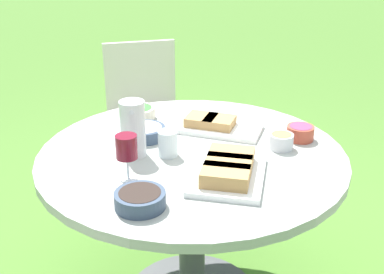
# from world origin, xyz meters

# --- Properties ---
(dining_table) EXTENTS (1.18, 1.18, 0.74)m
(dining_table) POSITION_xyz_m (0.00, 0.00, 0.60)
(dining_table) COLOR #4C4C51
(dining_table) RESTS_ON ground_plane
(chair_near_right) EXTENTS (0.49, 0.50, 0.89)m
(chair_near_right) POSITION_xyz_m (-1.13, -0.19, 0.52)
(chair_near_right) COLOR beige
(chair_near_right) RESTS_ON ground_plane
(water_pitcher) EXTENTS (0.10, 0.09, 0.22)m
(water_pitcher) POSITION_xyz_m (0.01, -0.22, 0.84)
(water_pitcher) COLOR silver
(water_pitcher) RESTS_ON dining_table
(wine_glass) EXTENTS (0.07, 0.07, 0.16)m
(wine_glass) POSITION_xyz_m (0.20, -0.24, 0.85)
(wine_glass) COLOR silver
(wine_glass) RESTS_ON dining_table
(platter_bread_main) EXTENTS (0.38, 0.33, 0.07)m
(platter_bread_main) POSITION_xyz_m (0.23, 0.10, 0.77)
(platter_bread_main) COLOR white
(platter_bread_main) RESTS_ON dining_table
(platter_charcuterie) EXTENTS (0.31, 0.39, 0.06)m
(platter_charcuterie) POSITION_xyz_m (-0.20, 0.12, 0.76)
(platter_charcuterie) COLOR white
(platter_charcuterie) RESTS_ON dining_table
(bowl_fries) EXTENTS (0.09, 0.09, 0.06)m
(bowl_fries) POSITION_xyz_m (0.01, 0.35, 0.77)
(bowl_fries) COLOR silver
(bowl_fries) RESTS_ON dining_table
(bowl_salad) EXTENTS (0.15, 0.15, 0.05)m
(bowl_salad) POSITION_xyz_m (-0.37, -0.21, 0.76)
(bowl_salad) COLOR beige
(bowl_salad) RESTS_ON dining_table
(bowl_olives) EXTENTS (0.16, 0.16, 0.05)m
(bowl_olives) POSITION_xyz_m (0.38, -0.20, 0.76)
(bowl_olives) COLOR #334256
(bowl_olives) RESTS_ON dining_table
(bowl_dip_red) EXTENTS (0.11, 0.11, 0.06)m
(bowl_dip_red) POSITION_xyz_m (-0.07, 0.45, 0.77)
(bowl_dip_red) COLOR #B74733
(bowl_dip_red) RESTS_ON dining_table
(bowl_dip_cream) EXTENTS (0.17, 0.17, 0.05)m
(bowl_dip_cream) POSITION_xyz_m (-0.14, -0.18, 0.76)
(bowl_dip_cream) COLOR #334256
(bowl_dip_cream) RESTS_ON dining_table
(cup_water_near) EXTENTS (0.07, 0.07, 0.10)m
(cup_water_near) POSITION_xyz_m (0.03, -0.09, 0.79)
(cup_water_near) COLOR silver
(cup_water_near) RESTS_ON dining_table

